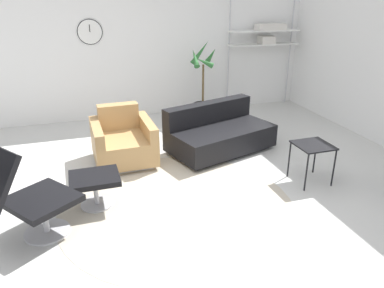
{
  "coord_description": "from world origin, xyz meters",
  "views": [
    {
      "loc": [
        -0.87,
        -3.71,
        2.24
      ],
      "look_at": [
        0.37,
        0.15,
        0.55
      ],
      "focal_mm": 35.0,
      "sensor_mm": 36.0,
      "label": 1
    }
  ],
  "objects_px": {
    "couch_low": "(218,134)",
    "shelf_unit": "(266,36)",
    "armchair_red": "(123,143)",
    "side_table": "(313,149)",
    "ottoman": "(95,183)",
    "potted_plant": "(203,95)"
  },
  "relations": [
    {
      "from": "couch_low",
      "to": "shelf_unit",
      "type": "height_order",
      "value": "shelf_unit"
    },
    {
      "from": "couch_low",
      "to": "armchair_red",
      "type": "bearing_deg",
      "value": -18.54
    },
    {
      "from": "armchair_red",
      "to": "shelf_unit",
      "type": "distance_m",
      "value": 3.72
    },
    {
      "from": "shelf_unit",
      "to": "side_table",
      "type": "bearing_deg",
      "value": -106.98
    },
    {
      "from": "ottoman",
      "to": "side_table",
      "type": "bearing_deg",
      "value": -5.27
    },
    {
      "from": "ottoman",
      "to": "couch_low",
      "type": "bearing_deg",
      "value": 29.15
    },
    {
      "from": "armchair_red",
      "to": "couch_low",
      "type": "bearing_deg",
      "value": 177.33
    },
    {
      "from": "potted_plant",
      "to": "couch_low",
      "type": "bearing_deg",
      "value": -100.1
    },
    {
      "from": "potted_plant",
      "to": "armchair_red",
      "type": "bearing_deg",
      "value": -139.5
    },
    {
      "from": "ottoman",
      "to": "shelf_unit",
      "type": "bearing_deg",
      "value": 39.02
    },
    {
      "from": "shelf_unit",
      "to": "armchair_red",
      "type": "bearing_deg",
      "value": -149.8
    },
    {
      "from": "ottoman",
      "to": "potted_plant",
      "type": "relative_size",
      "value": 0.38
    },
    {
      "from": "side_table",
      "to": "shelf_unit",
      "type": "xyz_separation_m",
      "value": [
        0.94,
        3.09,
        0.96
      ]
    },
    {
      "from": "side_table",
      "to": "shelf_unit",
      "type": "relative_size",
      "value": 0.24
    },
    {
      "from": "armchair_red",
      "to": "shelf_unit",
      "type": "height_order",
      "value": "shelf_unit"
    },
    {
      "from": "armchair_red",
      "to": "potted_plant",
      "type": "distance_m",
      "value": 2.19
    },
    {
      "from": "armchair_red",
      "to": "potted_plant",
      "type": "bearing_deg",
      "value": -140.69
    },
    {
      "from": "armchair_red",
      "to": "potted_plant",
      "type": "relative_size",
      "value": 0.63
    },
    {
      "from": "armchair_red",
      "to": "ottoman",
      "type": "bearing_deg",
      "value": 65.6
    },
    {
      "from": "ottoman",
      "to": "couch_low",
      "type": "xyz_separation_m",
      "value": [
        1.86,
        1.04,
        -0.03
      ]
    },
    {
      "from": "couch_low",
      "to": "potted_plant",
      "type": "height_order",
      "value": "potted_plant"
    },
    {
      "from": "armchair_red",
      "to": "couch_low",
      "type": "distance_m",
      "value": 1.4
    }
  ]
}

